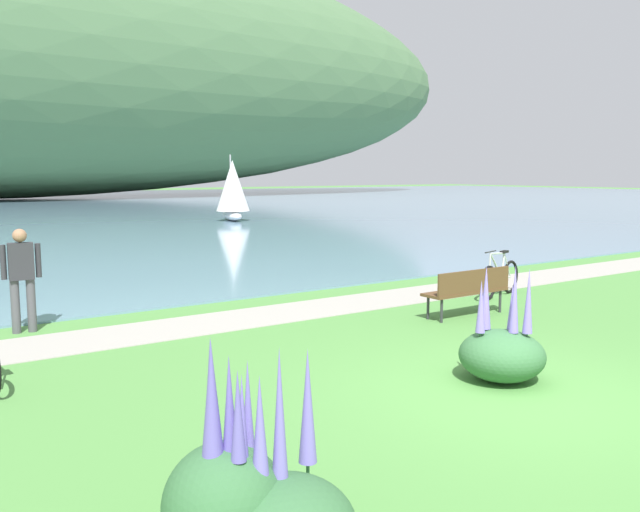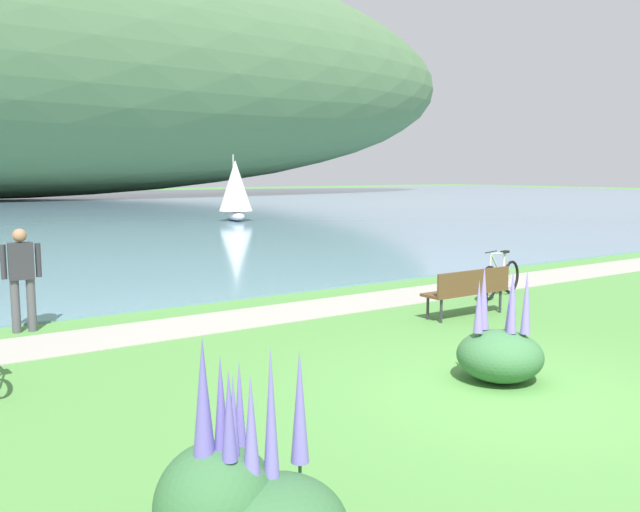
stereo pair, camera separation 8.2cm
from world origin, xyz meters
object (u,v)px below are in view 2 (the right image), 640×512
park_bench_near_camera (469,288)px  sailboat_mid_bay (235,190)px  person_at_shoreline (22,273)px  bicycle_beside_path (500,278)px

park_bench_near_camera → sailboat_mid_bay: 24.69m
person_at_shoreline → park_bench_near_camera: bearing=-25.2°
bicycle_beside_path → sailboat_mid_bay: sailboat_mid_bay is taller
park_bench_near_camera → sailboat_mid_bay: (7.22, 23.59, 1.17)m
park_bench_near_camera → person_at_shoreline: person_at_shoreline is taller
park_bench_near_camera → person_at_shoreline: size_ratio=1.05×
bicycle_beside_path → person_at_shoreline: person_at_shoreline is taller
park_bench_near_camera → bicycle_beside_path: 2.23m
park_bench_near_camera → bicycle_beside_path: (2.00, 0.99, -0.12)m
park_bench_near_camera → sailboat_mid_bay: size_ratio=0.51×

